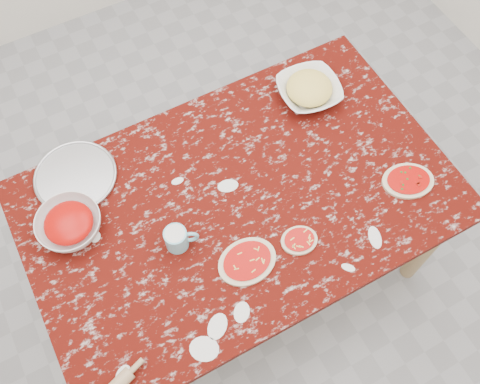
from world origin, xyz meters
name	(u,v)px	position (x,y,z in m)	size (l,w,h in m)	color
ground	(240,266)	(0.00, 0.00, 0.00)	(4.00, 4.00, 0.00)	gray
worktable	(240,208)	(0.00, 0.00, 0.67)	(1.60, 1.00, 0.75)	#3E0804
pizza_tray	(76,177)	(-0.51, 0.38, 0.76)	(0.31, 0.31, 0.01)	#B2B2B7
sauce_bowl	(70,225)	(-0.60, 0.18, 0.79)	(0.24, 0.24, 0.07)	white
cheese_bowl	(309,91)	(0.48, 0.29, 0.78)	(0.25, 0.25, 0.06)	white
flour_mug	(177,238)	(-0.28, -0.06, 0.80)	(0.12, 0.08, 0.10)	#79C8DA
pizza_left	(247,261)	(-0.10, -0.24, 0.76)	(0.22, 0.18, 0.02)	beige
pizza_mid	(299,240)	(0.10, -0.25, 0.76)	(0.15, 0.14, 0.02)	beige
pizza_right	(408,181)	(0.60, -0.24, 0.76)	(0.24, 0.21, 0.02)	beige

